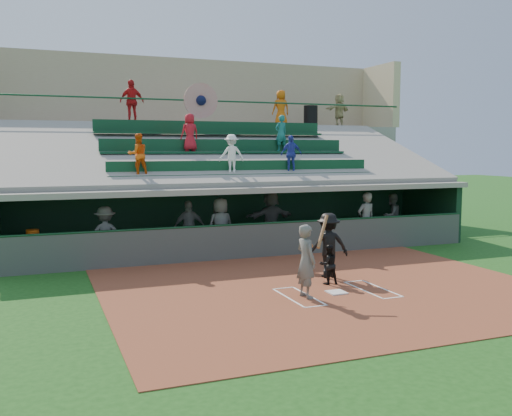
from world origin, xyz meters
name	(u,v)px	position (x,y,z in m)	size (l,w,h in m)	color
ground	(336,294)	(0.00, 0.00, 0.00)	(100.00, 100.00, 0.00)	#184A14
dirt_slab	(327,289)	(0.00, 0.50, 0.01)	(11.00, 9.00, 0.02)	brown
home_plate	(336,292)	(0.00, 0.00, 0.04)	(0.43, 0.43, 0.03)	white
batters_box_chalk	(336,293)	(0.00, 0.00, 0.02)	(2.65, 1.85, 0.01)	white
dugout_floor	(243,248)	(0.00, 6.75, 0.02)	(16.00, 3.50, 0.04)	gray
concourse_slab	(193,176)	(0.00, 13.50, 2.30)	(20.00, 3.00, 4.60)	gray
grandstand	(211,180)	(-0.01, 10.51, 2.26)	(20.40, 10.40, 7.80)	#494E49
batter_at_plate	(306,261)	(-0.88, -0.10, 0.90)	(0.87, 0.76, 1.95)	#525450
catcher	(328,264)	(0.26, 0.89, 0.54)	(0.51, 0.39, 1.04)	black
home_umpire	(328,245)	(0.65, 1.64, 0.90)	(1.14, 0.66, 1.77)	black
dugout_bench	(230,237)	(-0.10, 7.87, 0.26)	(14.92, 0.45, 0.45)	olive
white_table	(36,254)	(-6.84, 6.00, 0.41)	(0.83, 0.63, 0.73)	silver
water_cooler	(33,236)	(-6.90, 5.98, 0.96)	(0.38, 0.38, 0.38)	#E85B0D
dugout_player_a	(105,234)	(-4.82, 5.83, 0.91)	(1.12, 0.64, 1.73)	#50534F
dugout_player_b	(189,227)	(-2.07, 6.23, 0.94)	(1.05, 0.44, 1.79)	#5F625D
dugout_player_c	(221,226)	(-1.08, 5.92, 0.98)	(0.92, 0.60, 1.87)	#5A5D58
dugout_player_d	(271,218)	(1.15, 6.90, 1.03)	(1.84, 0.59, 1.99)	#555752
dugout_player_e	(366,220)	(4.12, 5.25, 1.02)	(0.72, 0.47, 1.96)	#565954
dugout_player_f	(392,216)	(6.13, 6.59, 0.92)	(0.86, 0.67, 1.76)	#555752
trash_bin	(311,116)	(5.75, 12.93, 5.10)	(0.67, 0.67, 1.00)	black
concourse_staff_a	(132,101)	(-2.91, 12.16, 5.49)	(1.04, 0.43, 1.78)	red
concourse_staff_b	(281,108)	(4.10, 12.75, 5.44)	(0.82, 0.53, 1.67)	#D35E0C
concourse_staff_c	(339,110)	(7.34, 13.01, 5.42)	(1.52, 0.48, 1.64)	tan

